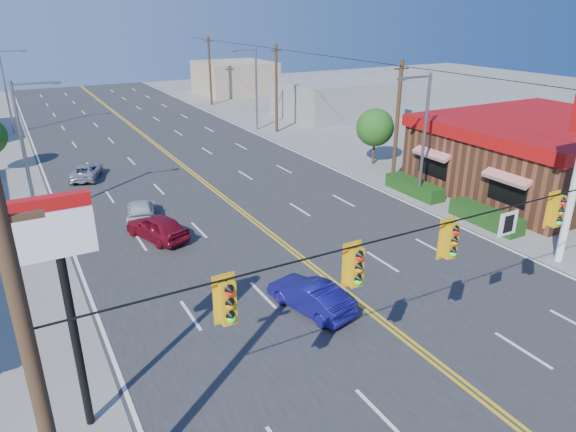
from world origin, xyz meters
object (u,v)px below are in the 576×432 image
signal_span (475,249)px  car_blue (310,297)px  kfc (541,153)px  pizza_hut_sign (62,269)px  car_white (141,211)px  car_magenta (157,228)px  car_silver (86,172)px

signal_span → car_blue: (-1.94, 6.03, -4.24)m
car_blue → signal_span: bearing=93.6°
kfc → pizza_hut_sign: pizza_hut_sign is taller
signal_span → pizza_hut_sign: signal_span is taller
kfc → car_white: kfc is taller
kfc → car_magenta: size_ratio=4.03×
signal_span → car_white: size_ratio=6.20×
pizza_hut_sign → car_blue: 10.23m
kfc → pizza_hut_sign: size_ratio=2.38×
signal_span → car_silver: bearing=103.7°
car_magenta → car_blue: size_ratio=1.03×
kfc → pizza_hut_sign: (-30.90, -8.00, 2.80)m
kfc → car_silver: (-27.05, 16.91, -1.83)m
kfc → car_silver: kfc is taller
kfc → car_magenta: (-25.46, 3.99, -1.69)m
kfc → car_white: bearing=164.4°
signal_span → car_white: (-5.51, 19.13, -4.32)m
pizza_hut_sign → kfc: bearing=14.5°
pizza_hut_sign → car_magenta: bearing=65.6°
pizza_hut_sign → car_magenta: (5.44, 11.99, -4.49)m
car_blue → car_silver: 23.43m
kfc → car_white: size_ratio=4.16×
signal_span → car_silver: 30.07m
kfc → car_magenta: 25.82m
car_white → signal_span: bearing=120.3°
car_white → car_silver: size_ratio=1.00×
signal_span → car_silver: (-7.03, 28.91, -4.34)m
signal_span → car_magenta: size_ratio=6.02×
signal_span → kfc: (20.02, 12.00, -2.51)m
pizza_hut_sign → car_silver: (3.85, 24.91, -4.64)m
signal_span → car_white: bearing=106.1°
car_silver → car_blue: bearing=122.4°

